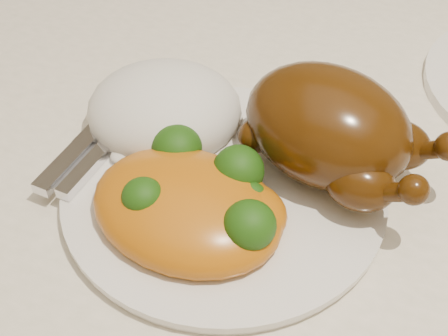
% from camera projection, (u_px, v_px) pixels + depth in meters
% --- Properties ---
extents(dining_table, '(1.60, 0.90, 0.76)m').
position_uv_depth(dining_table, '(405.00, 208.00, 0.62)').
color(dining_table, brown).
rests_on(dining_table, floor).
extents(tablecloth, '(1.73, 1.03, 0.18)m').
position_uv_depth(tablecloth, '(421.00, 155.00, 0.57)').
color(tablecloth, white).
rests_on(tablecloth, dining_table).
extents(dinner_plate, '(0.27, 0.27, 0.01)m').
position_uv_depth(dinner_plate, '(224.00, 191.00, 0.49)').
color(dinner_plate, white).
rests_on(dinner_plate, tablecloth).
extents(roast_chicken, '(0.18, 0.14, 0.09)m').
position_uv_depth(roast_chicken, '(331.00, 128.00, 0.47)').
color(roast_chicken, '#4A2607').
rests_on(roast_chicken, dinner_plate).
extents(rice_mound, '(0.16, 0.15, 0.07)m').
position_uv_depth(rice_mound, '(165.00, 110.00, 0.53)').
color(rice_mound, white).
rests_on(rice_mound, dinner_plate).
extents(mac_and_cheese, '(0.16, 0.13, 0.06)m').
position_uv_depth(mac_and_cheese, '(195.00, 205.00, 0.45)').
color(mac_and_cheese, '#D2690D').
rests_on(mac_and_cheese, dinner_plate).
extents(cutlery, '(0.04, 0.17, 0.01)m').
position_uv_depth(cutlery, '(93.00, 145.00, 0.51)').
color(cutlery, silver).
rests_on(cutlery, dinner_plate).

